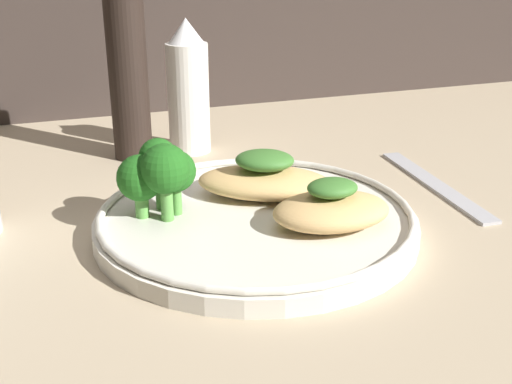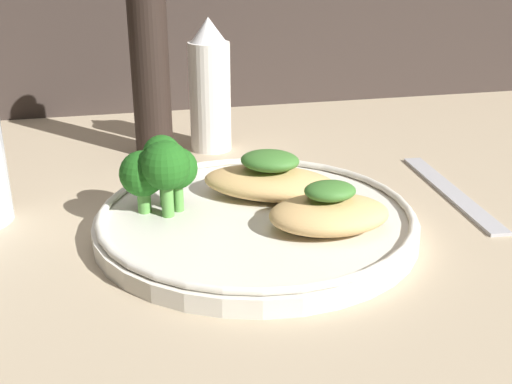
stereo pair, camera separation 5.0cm
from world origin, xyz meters
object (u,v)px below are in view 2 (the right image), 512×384
at_px(plate, 256,220).
at_px(sauce_bottle, 210,88).
at_px(pepper_grinder, 150,71).
at_px(broccoli_bunch, 161,168).

distance_m(plate, sauce_bottle, 0.23).
relative_size(plate, sauce_bottle, 1.80).
xyz_separation_m(plate, pepper_grinder, (-0.06, 0.22, 0.08)).
distance_m(plate, broccoli_bunch, 0.09).
relative_size(broccoli_bunch, pepper_grinder, 0.32).
bearing_deg(broccoli_bunch, pepper_grinder, 87.30).
relative_size(plate, broccoli_bunch, 4.15).
distance_m(broccoli_bunch, pepper_grinder, 0.20).
bearing_deg(pepper_grinder, broccoli_bunch, -92.70).
bearing_deg(plate, sauce_bottle, 90.02).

